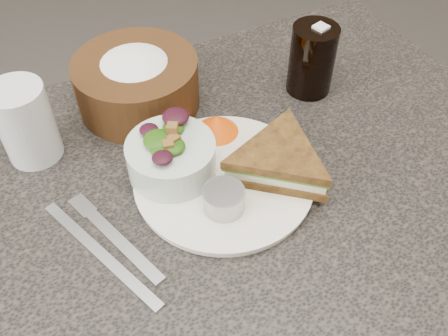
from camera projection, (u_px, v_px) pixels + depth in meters
dining_table at (220, 313)px, 0.98m from camera, size 1.00×0.70×0.75m
dinner_plate at (224, 180)px, 0.72m from camera, size 0.25×0.25×0.01m
sandwich at (279, 160)px, 0.70m from camera, size 0.24×0.24×0.05m
salad_bowl at (171, 153)px, 0.69m from camera, size 0.16×0.16×0.07m
dressing_ramekin at (224, 199)px, 0.66m from camera, size 0.06×0.06×0.03m
orange_wedge at (217, 124)px, 0.76m from camera, size 0.08×0.08×0.03m
fork at (119, 242)px, 0.65m from camera, size 0.07×0.16×0.00m
knife at (100, 254)px, 0.64m from camera, size 0.09×0.22×0.00m
bread_basket at (136, 76)px, 0.80m from camera, size 0.24×0.24×0.11m
cola_glass at (312, 57)px, 0.82m from camera, size 0.08×0.08×0.13m
water_glass at (26, 123)px, 0.72m from camera, size 0.09×0.09×0.12m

